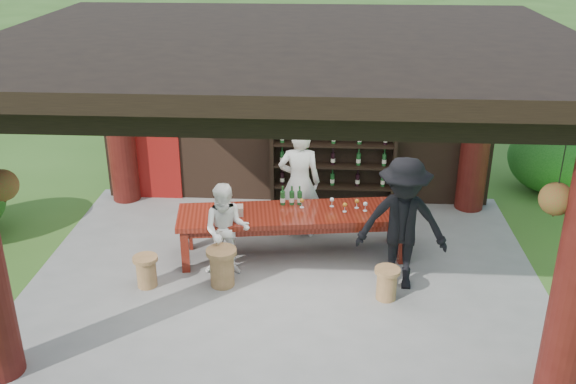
# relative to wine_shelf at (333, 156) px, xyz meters

# --- Properties ---
(ground) EXTENTS (90.00, 90.00, 0.00)m
(ground) POSITION_rel_wine_shelf_xyz_m (-0.67, -2.45, -0.98)
(ground) COLOR #2D5119
(ground) RESTS_ON ground
(pavilion) EXTENTS (7.50, 6.00, 3.60)m
(pavilion) POSITION_rel_wine_shelf_xyz_m (-0.68, -2.02, 1.15)
(pavilion) COLOR slate
(pavilion) RESTS_ON ground
(wine_shelf) EXTENTS (2.20, 0.34, 1.94)m
(wine_shelf) POSITION_rel_wine_shelf_xyz_m (0.00, 0.00, 0.00)
(wine_shelf) COLOR black
(wine_shelf) RESTS_ON ground
(tasting_table) EXTENTS (3.59, 1.38, 0.75)m
(tasting_table) POSITION_rel_wine_shelf_xyz_m (-0.60, -1.88, -0.34)
(tasting_table) COLOR #55150C
(tasting_table) RESTS_ON ground
(stool_near_left) EXTENTS (0.43, 0.43, 0.57)m
(stool_near_left) POSITION_rel_wine_shelf_xyz_m (-1.56, -2.80, -0.67)
(stool_near_left) COLOR brown
(stool_near_left) RESTS_ON ground
(stool_near_right) EXTENTS (0.35, 0.35, 0.47)m
(stool_near_right) POSITION_rel_wine_shelf_xyz_m (0.75, -3.02, -0.73)
(stool_near_right) COLOR brown
(stool_near_right) RESTS_ON ground
(stool_far_left) EXTENTS (0.36, 0.36, 0.47)m
(stool_far_left) POSITION_rel_wine_shelf_xyz_m (-2.64, -2.90, -0.73)
(stool_far_left) COLOR brown
(stool_far_left) RESTS_ON ground
(host) EXTENTS (0.68, 0.46, 1.85)m
(host) POSITION_rel_wine_shelf_xyz_m (-0.54, -1.14, -0.05)
(host) COLOR white
(host) RESTS_ON ground
(guest_woman) EXTENTS (0.70, 0.55, 1.41)m
(guest_woman) POSITION_rel_wine_shelf_xyz_m (-1.54, -2.46, -0.27)
(guest_woman) COLOR white
(guest_woman) RESTS_ON ground
(guest_man) EXTENTS (1.30, 0.81, 1.94)m
(guest_man) POSITION_rel_wine_shelf_xyz_m (0.95, -2.66, -0.01)
(guest_man) COLOR black
(guest_man) RESTS_ON ground
(table_bottles) EXTENTS (0.34, 0.10, 0.31)m
(table_bottles) POSITION_rel_wine_shelf_xyz_m (-0.65, -1.61, -0.07)
(table_bottles) COLOR #194C1E
(table_bottles) RESTS_ON tasting_table
(table_glasses) EXTENTS (1.03, 0.25, 0.15)m
(table_glasses) POSITION_rel_wine_shelf_xyz_m (0.11, -1.73, -0.15)
(table_glasses) COLOR silver
(table_glasses) RESTS_ON tasting_table
(napkin_basket) EXTENTS (0.28, 0.21, 0.14)m
(napkin_basket) POSITION_rel_wine_shelf_xyz_m (-1.47, -2.04, -0.16)
(napkin_basket) COLOR #BF6672
(napkin_basket) RESTS_ON tasting_table
(shrubs) EXTENTS (15.91, 8.06, 1.36)m
(shrubs) POSITION_rel_wine_shelf_xyz_m (1.90, -1.83, -0.42)
(shrubs) COLOR #194C14
(shrubs) RESTS_ON ground
(trees) EXTENTS (21.29, 10.98, 4.80)m
(trees) POSITION_rel_wine_shelf_xyz_m (2.60, -0.31, 2.39)
(trees) COLOR #3F2819
(trees) RESTS_ON ground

